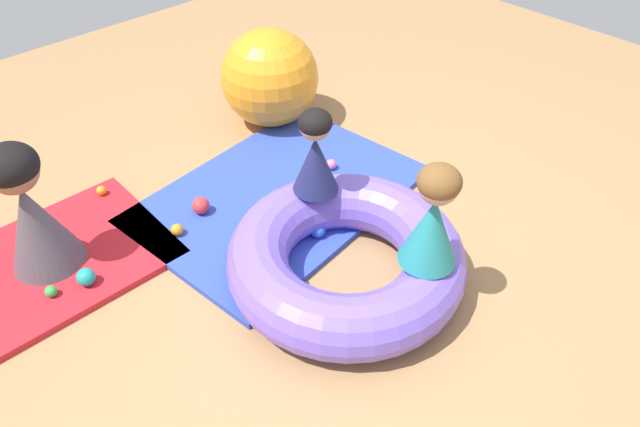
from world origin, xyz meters
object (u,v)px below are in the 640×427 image
at_px(inflatable_cushion, 346,257).
at_px(play_ball_teal, 86,277).
at_px(play_ball_green, 51,291).
at_px(play_ball_red, 201,205).
at_px(play_ball_orange_second, 101,191).
at_px(adult_seated, 29,210).
at_px(play_ball_pink, 331,164).
at_px(child_in_teal, 433,217).
at_px(exercise_ball_large, 270,78).
at_px(child_in_navy, 315,152).
at_px(play_ball_blue, 318,230).
at_px(play_ball_orange, 177,230).

bearing_deg(inflatable_cushion, play_ball_teal, 139.54).
height_order(inflatable_cushion, play_ball_green, inflatable_cushion).
height_order(play_ball_red, play_ball_orange_second, play_ball_red).
relative_size(adult_seated, play_ball_teal, 7.74).
bearing_deg(adult_seated, play_ball_pink, -168.63).
height_order(play_ball_red, play_ball_pink, play_ball_red).
bearing_deg(adult_seated, play_ball_red, -169.46).
relative_size(child_in_teal, play_ball_green, 8.92).
bearing_deg(child_in_teal, play_ball_teal, 139.84).
height_order(play_ball_green, play_ball_orange_second, play_ball_green).
bearing_deg(play_ball_red, exercise_ball_large, 28.76).
xyz_separation_m(child_in_navy, play_ball_teal, (-1.20, 0.50, -0.48)).
bearing_deg(child_in_navy, exercise_ball_large, 13.28).
xyz_separation_m(child_in_navy, adult_seated, (-1.27, 0.81, -0.16)).
xyz_separation_m(play_ball_pink, play_ball_blue, (-0.52, -0.42, 0.01)).
bearing_deg(child_in_navy, play_ball_pink, -11.89).
xyz_separation_m(play_ball_teal, play_ball_blue, (1.15, -0.58, -0.00)).
relative_size(child_in_navy, play_ball_blue, 5.53).
height_order(play_ball_pink, play_ball_blue, play_ball_blue).
distance_m(play_ball_orange, play_ball_teal, 0.56).
distance_m(play_ball_teal, play_ball_pink, 1.67).
xyz_separation_m(play_ball_green, play_ball_orange_second, (0.59, 0.60, -0.00)).
bearing_deg(adult_seated, inflatable_cushion, 159.41).
bearing_deg(child_in_teal, play_ball_pink, 74.64).
bearing_deg(play_ball_blue, play_ball_teal, 153.31).
relative_size(adult_seated, play_ball_blue, 8.41).
relative_size(inflatable_cushion, play_ball_orange, 17.76).
relative_size(adult_seated, play_ball_orange, 10.68).
bearing_deg(play_ball_teal, child_in_navy, -22.79).
bearing_deg(play_ball_blue, inflatable_cushion, -106.48).
bearing_deg(child_in_navy, play_ball_blue, -175.28).
height_order(inflatable_cushion, play_ball_orange_second, inflatable_cushion).
relative_size(play_ball_pink, play_ball_green, 1.13).
bearing_deg(play_ball_green, play_ball_pink, -6.51).
bearing_deg(child_in_navy, play_ball_orange, 93.33).
height_order(play_ball_orange, play_ball_teal, play_ball_teal).
bearing_deg(play_ball_orange, exercise_ball_large, 26.95).
bearing_deg(play_ball_orange, child_in_teal, -63.04).
bearing_deg(inflatable_cushion, child_in_teal, -67.31).
distance_m(play_ball_teal, play_ball_red, 0.78).
bearing_deg(play_ball_pink, play_ball_green, 173.49).
bearing_deg(play_ball_orange_second, play_ball_green, -134.96).
xyz_separation_m(play_ball_orange, play_ball_teal, (-0.56, 0.00, 0.01)).
xyz_separation_m(play_ball_orange, play_ball_red, (0.22, 0.07, 0.02)).
distance_m(child_in_navy, exercise_ball_large, 1.31).
bearing_deg(play_ball_blue, child_in_navy, 53.23).
bearing_deg(play_ball_green, child_in_teal, -43.84).
distance_m(play_ball_pink, play_ball_green, 1.85).
xyz_separation_m(play_ball_teal, exercise_ball_large, (1.81, 0.63, 0.27)).
relative_size(play_ball_teal, exercise_ball_large, 0.14).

